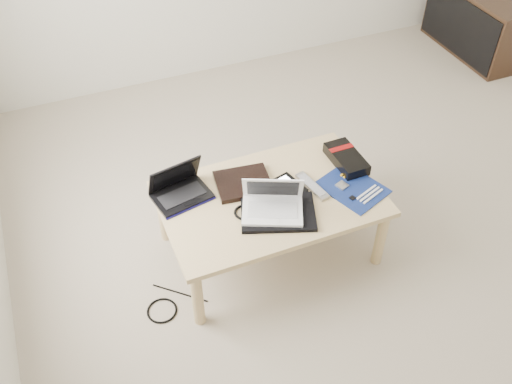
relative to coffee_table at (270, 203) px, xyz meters
name	(u,v)px	position (x,y,z in m)	size (l,w,h in m)	color
ground	(378,227)	(0.65, -0.09, -0.35)	(4.00, 4.00, 0.00)	#AEA38D
coffee_table	(270,203)	(0.00, 0.00, 0.00)	(1.10, 0.70, 0.40)	tan
media_cabinet	(479,22)	(2.42, 1.36, -0.10)	(0.41, 0.90, 0.50)	#3B2818
book	(243,183)	(-0.09, 0.13, 0.06)	(0.30, 0.26, 0.03)	black
netbook	(180,189)	(-0.42, 0.18, 0.09)	(0.31, 0.25, 0.19)	black
tablet	(280,190)	(0.06, 0.02, 0.05)	(0.27, 0.23, 0.01)	black
remote	(312,186)	(0.23, -0.02, 0.06)	(0.09, 0.23, 0.02)	#ADAEB2
neoprene_sleeve	(278,212)	(-0.01, -0.13, 0.06)	(0.36, 0.26, 0.02)	black
white_laptop	(273,203)	(-0.03, -0.10, 0.11)	(0.35, 0.31, 0.20)	white
motherboard	(353,187)	(0.42, -0.10, 0.05)	(0.35, 0.39, 0.01)	#0C1C4F
gpu_box	(346,159)	(0.48, 0.08, 0.08)	(0.14, 0.28, 0.06)	black
cable_coil	(245,212)	(-0.16, -0.06, 0.05)	(0.11, 0.11, 0.01)	black
floor_cable_coil	(162,311)	(-0.66, -0.18, -0.35)	(0.15, 0.15, 0.01)	black
floor_cable_trail	(180,293)	(-0.54, -0.10, -0.35)	(0.01, 0.01, 0.31)	black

